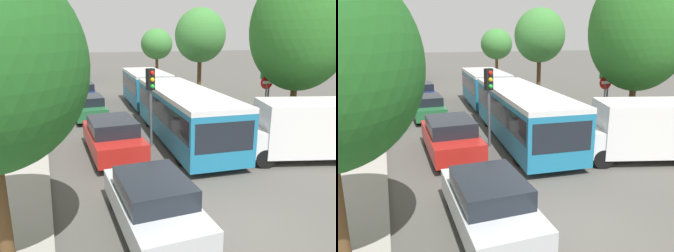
{
  "view_description": "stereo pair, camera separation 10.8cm",
  "coord_description": "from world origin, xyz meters",
  "views": [
    {
      "loc": [
        -4.3,
        -6.17,
        4.66
      ],
      "look_at": [
        0.2,
        5.7,
        1.2
      ],
      "focal_mm": 35.0,
      "sensor_mm": 36.0,
      "label": 1
    },
    {
      "loc": [
        -4.2,
        -6.21,
        4.66
      ],
      "look_at": [
        0.2,
        5.7,
        1.2
      ],
      "focal_mm": 35.0,
      "sensor_mm": 36.0,
      "label": 2
    }
  ],
  "objects": [
    {
      "name": "kerb_strip_left",
      "position": [
        -6.01,
        17.13,
        0.07
      ],
      "size": [
        3.2,
        44.26,
        0.14
      ],
      "primitive_type": "cube",
      "color": "#9E998E",
      "rests_on": "ground"
    },
    {
      "name": "queued_car_red",
      "position": [
        -1.92,
        6.44,
        0.77
      ],
      "size": [
        1.89,
        4.41,
        1.53
      ],
      "rotation": [
        0.0,
        0.0,
        1.56
      ],
      "color": "#B21E19",
      "rests_on": "ground"
    },
    {
      "name": "no_entry_sign",
      "position": [
        6.14,
        7.4,
        1.88
      ],
      "size": [
        0.7,
        0.08,
        2.82
      ],
      "rotation": [
        0.0,
        0.0,
        -1.57
      ],
      "color": "#56595E",
      "rests_on": "ground"
    },
    {
      "name": "queued_car_green",
      "position": [
        -1.99,
        13.02,
        0.7
      ],
      "size": [
        1.7,
        3.97,
        1.37
      ],
      "rotation": [
        0.0,
        0.0,
        1.56
      ],
      "color": "#236638",
      "rests_on": "ground"
    },
    {
      "name": "articulated_bus",
      "position": [
        1.87,
        10.7,
        1.37
      ],
      "size": [
        3.9,
        16.16,
        2.38
      ],
      "rotation": [
        0.0,
        0.0,
        -1.67
      ],
      "color": "teal",
      "rests_on": "ground"
    },
    {
      "name": "tree_left_mid",
      "position": [
        -5.09,
        9.97,
        4.68
      ],
      "size": [
        4.06,
        4.06,
        6.7
      ],
      "color": "#51381E",
      "rests_on": "ground"
    },
    {
      "name": "tree_right_mid",
      "position": [
        7.23,
        17.3,
        4.66
      ],
      "size": [
        3.91,
        3.91,
        6.83
      ],
      "color": "#51381E",
      "rests_on": "ground"
    },
    {
      "name": "city_bus_rear",
      "position": [
        -1.92,
        34.26,
        1.45
      ],
      "size": [
        3.08,
        11.72,
        2.5
      ],
      "rotation": [
        0.0,
        0.0,
        1.53
      ],
      "color": "silver",
      "rests_on": "ground"
    },
    {
      "name": "white_van",
      "position": [
        5.03,
        3.33,
        1.24
      ],
      "size": [
        5.35,
        3.36,
        2.31
      ],
      "rotation": [
        0.0,
        0.0,
        2.84
      ],
      "color": "white",
      "rests_on": "ground"
    },
    {
      "name": "traffic_light",
      "position": [
        -0.13,
        6.87,
        2.5
      ],
      "size": [
        0.37,
        0.39,
        3.4
      ],
      "rotation": [
        0.0,
        0.0,
        -1.3
      ],
      "color": "#56595E",
      "rests_on": "ground"
    },
    {
      "name": "tree_right_near",
      "position": [
        7.24,
        6.77,
        4.83
      ],
      "size": [
        4.72,
        4.72,
        7.87
      ],
      "color": "#51381E",
      "rests_on": "ground"
    },
    {
      "name": "queued_car_navy",
      "position": [
        -1.69,
        18.76,
        0.7
      ],
      "size": [
        1.7,
        3.97,
        1.38
      ],
      "rotation": [
        0.0,
        0.0,
        1.56
      ],
      "color": "navy",
      "rests_on": "ground"
    },
    {
      "name": "ground_plane",
      "position": [
        0.0,
        0.0,
        0.0
      ],
      "size": [
        200.0,
        200.0,
        0.0
      ],
      "primitive_type": "plane",
      "color": "#4F4C47"
    },
    {
      "name": "queued_car_silver",
      "position": [
        -2.06,
        0.8,
        0.71
      ],
      "size": [
        1.73,
        4.04,
        1.4
      ],
      "rotation": [
        0.0,
        0.0,
        1.56
      ],
      "color": "#B7BABF",
      "rests_on": "ground"
    },
    {
      "name": "tree_right_far",
      "position": [
        7.79,
        29.28,
        3.89
      ],
      "size": [
        3.5,
        3.5,
        5.58
      ],
      "color": "#51381E",
      "rests_on": "ground"
    },
    {
      "name": "tree_left_far",
      "position": [
        -5.25,
        18.11,
        4.36
      ],
      "size": [
        3.6,
        3.6,
        6.2
      ],
      "color": "#51381E",
      "rests_on": "ground"
    },
    {
      "name": "direction_sign_post",
      "position": [
        6.74,
        7.99,
        2.57
      ],
      "size": [
        0.12,
        1.4,
        3.6
      ],
      "rotation": [
        0.0,
        0.0,
        3.18
      ],
      "color": "#56595E",
      "rests_on": "ground"
    }
  ]
}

